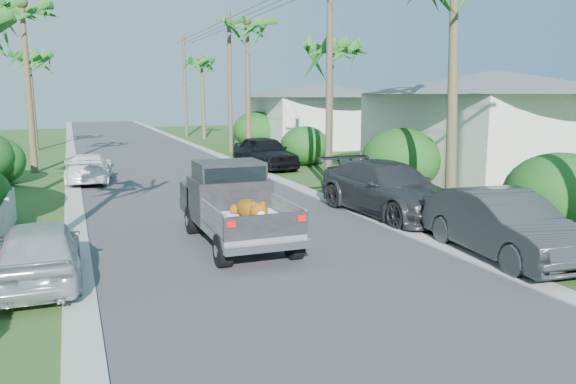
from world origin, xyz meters
name	(u,v)px	position (x,y,z in m)	size (l,w,h in m)	color
ground	(356,323)	(0.00, 0.00, 0.00)	(120.00, 120.00, 0.00)	#325720
road	(151,161)	(0.00, 25.00, 0.01)	(8.00, 100.00, 0.02)	#38383A
curb_left	(71,164)	(-4.30, 25.00, 0.03)	(0.60, 100.00, 0.06)	#A5A39E
curb_right	(224,157)	(4.30, 25.00, 0.03)	(0.60, 100.00, 0.06)	#A5A39E
pickup_truck	(232,202)	(-0.45, 6.03, 1.01)	(1.98, 5.12, 2.06)	black
parked_car_rn	(503,225)	(5.00, 2.18, 0.78)	(1.64, 4.71, 1.55)	#2B2E30
parked_car_rm	(388,189)	(5.00, 7.29, 0.83)	(2.32, 5.70, 1.65)	#2C2E31
parked_car_rf	(265,153)	(5.00, 19.34, 0.83)	(1.96, 4.86, 1.66)	black
parked_car_ln	(39,252)	(-5.00, 4.09, 0.67)	(1.58, 3.93, 1.34)	silver
parked_car_lf	(89,168)	(-3.60, 17.65, 0.63)	(1.77, 4.34, 1.26)	white
palm_l_c	(22,4)	(-6.00, 22.00, 7.91)	(4.40, 4.40, 9.20)	brown
palm_l_d	(29,54)	(-6.50, 34.00, 6.44)	(4.40, 4.40, 7.70)	brown
palm_r_b	(331,44)	(6.60, 15.00, 5.95)	(4.40, 4.40, 7.20)	brown
palm_r_c	(247,22)	(6.20, 26.00, 8.11)	(4.40, 4.40, 9.40)	brown
palm_r_d	(202,59)	(6.50, 40.00, 6.74)	(4.40, 4.40, 8.00)	brown
shrub_r_a	(561,196)	(7.60, 3.00, 1.15)	(2.80, 3.08, 2.30)	#164D1B
shrub_r_b	(401,160)	(7.80, 11.00, 1.25)	(3.00, 3.30, 2.50)	#164D1B
shrub_r_c	(305,146)	(7.50, 20.00, 1.05)	(2.60, 2.86, 2.10)	#164D1B
shrub_r_d	(256,130)	(8.00, 30.00, 1.30)	(3.20, 3.52, 2.60)	#164D1B
house_right_near	(490,130)	(13.00, 12.00, 2.22)	(8.00, 9.00, 4.80)	silver
house_right_far	(321,117)	(13.00, 30.00, 2.12)	(9.00, 8.00, 4.60)	silver
utility_pole_b	(329,74)	(5.60, 13.00, 4.60)	(1.60, 0.26, 9.00)	brown
utility_pole_c	(230,81)	(5.60, 28.00, 4.60)	(1.60, 0.26, 9.00)	brown
utility_pole_d	(185,85)	(5.60, 43.00, 4.60)	(1.60, 0.26, 9.00)	brown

